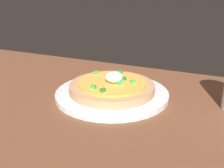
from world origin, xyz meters
The scene contains 3 objects.
dining_table centered at (0.00, 0.00, 1.35)cm, with size 127.78×64.41×2.70cm, color brown.
plate centered at (-7.66, -4.68, 3.35)cm, with size 29.04×29.04×1.30cm, color white.
pizza centered at (-7.69, -4.69, 5.36)cm, with size 21.85×21.85×5.30cm.
Camera 1 is at (-33.02, 52.48, 29.80)cm, focal length 42.07 mm.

